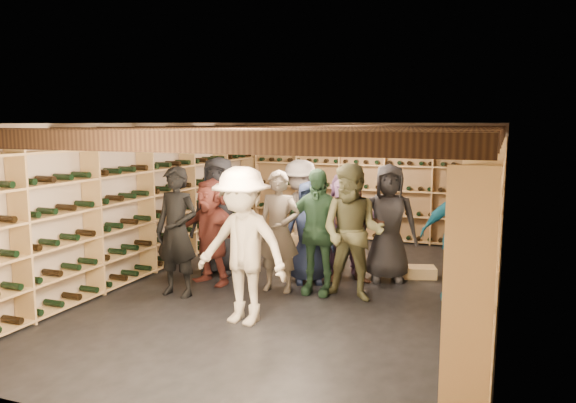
% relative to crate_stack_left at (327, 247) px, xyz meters
% --- Properties ---
extents(ground, '(8.00, 8.00, 0.00)m').
position_rel_crate_stack_left_xyz_m(ground, '(-0.00, -1.40, -0.34)').
color(ground, black).
rests_on(ground, ground).
extents(walls, '(5.52, 8.02, 2.40)m').
position_rel_crate_stack_left_xyz_m(walls, '(-0.00, -1.40, 0.86)').
color(walls, '#C6B19A').
rests_on(walls, ground).
extents(ceiling, '(5.50, 8.00, 0.01)m').
position_rel_crate_stack_left_xyz_m(ceiling, '(-0.00, -1.40, 2.06)').
color(ceiling, beige).
rests_on(ceiling, walls).
extents(ceiling_joists, '(5.40, 7.12, 0.18)m').
position_rel_crate_stack_left_xyz_m(ceiling_joists, '(-0.00, -1.40, 1.92)').
color(ceiling_joists, black).
rests_on(ceiling_joists, ground).
extents(wine_rack_left, '(0.32, 7.50, 2.15)m').
position_rel_crate_stack_left_xyz_m(wine_rack_left, '(-2.57, -1.40, 0.74)').
color(wine_rack_left, tan).
rests_on(wine_rack_left, ground).
extents(wine_rack_right, '(0.32, 7.50, 2.15)m').
position_rel_crate_stack_left_xyz_m(wine_rack_right, '(2.57, -1.40, 0.74)').
color(wine_rack_right, tan).
rests_on(wine_rack_right, ground).
extents(wine_rack_back, '(4.70, 0.30, 2.15)m').
position_rel_crate_stack_left_xyz_m(wine_rack_back, '(-0.00, 2.43, 0.73)').
color(wine_rack_back, tan).
rests_on(wine_rack_back, ground).
extents(crate_stack_left, '(0.54, 0.40, 0.68)m').
position_rel_crate_stack_left_xyz_m(crate_stack_left, '(0.00, 0.00, 0.00)').
color(crate_stack_left, tan).
rests_on(crate_stack_left, ground).
extents(crate_stack_right, '(0.55, 0.42, 0.51)m').
position_rel_crate_stack_left_xyz_m(crate_stack_right, '(-0.66, -0.10, -0.08)').
color(crate_stack_right, tan).
rests_on(crate_stack_right, ground).
extents(crate_loose, '(0.58, 0.47, 0.17)m').
position_rel_crate_stack_left_xyz_m(crate_loose, '(1.55, -0.10, -0.25)').
color(crate_loose, tan).
rests_on(crate_loose, ground).
extents(person_0, '(0.98, 0.69, 1.88)m').
position_rel_crate_stack_left_xyz_m(person_0, '(-1.47, -1.02, 0.60)').
color(person_0, black).
rests_on(person_0, ground).
extents(person_1, '(0.69, 0.47, 1.82)m').
position_rel_crate_stack_left_xyz_m(person_1, '(-1.47, -2.26, 0.57)').
color(person_1, black).
rests_on(person_1, ground).
extents(person_2, '(0.94, 0.75, 1.86)m').
position_rel_crate_stack_left_xyz_m(person_2, '(0.85, -1.56, 0.59)').
color(person_2, brown).
rests_on(person_2, ground).
extents(person_3, '(1.30, 0.85, 1.90)m').
position_rel_crate_stack_left_xyz_m(person_3, '(-0.14, -2.91, 0.61)').
color(person_3, beige).
rests_on(person_3, ground).
extents(person_4, '(1.04, 0.50, 1.73)m').
position_rel_crate_stack_left_xyz_m(person_4, '(2.18, -1.01, 0.52)').
color(person_4, '#176587').
rests_on(person_4, ground).
extents(person_5, '(1.55, 0.90, 1.59)m').
position_rel_crate_stack_left_xyz_m(person_5, '(-1.33, -1.55, 0.46)').
color(person_5, brown).
rests_on(person_5, ground).
extents(person_6, '(0.89, 0.75, 1.54)m').
position_rel_crate_stack_left_xyz_m(person_6, '(0.03, -0.99, 0.43)').
color(person_6, '#1C2749').
rests_on(person_6, ground).
extents(person_7, '(0.65, 0.44, 1.74)m').
position_rel_crate_stack_left_xyz_m(person_7, '(-0.23, -1.54, 0.53)').
color(person_7, gray).
rests_on(person_7, ground).
extents(person_8, '(1.03, 0.92, 1.73)m').
position_rel_crate_stack_left_xyz_m(person_8, '(0.70, -0.79, 0.53)').
color(person_8, '#47291D').
rests_on(person_8, ground).
extents(person_9, '(1.33, 1.07, 1.79)m').
position_rel_crate_stack_left_xyz_m(person_9, '(-0.44, -0.10, 0.56)').
color(person_9, '#ACA49E').
rests_on(person_9, ground).
extents(person_10, '(1.05, 0.45, 1.78)m').
position_rel_crate_stack_left_xyz_m(person_10, '(0.31, -1.46, 0.55)').
color(person_10, '#2C5338').
rests_on(person_10, ground).
extents(person_11, '(1.60, 0.91, 1.64)m').
position_rel_crate_stack_left_xyz_m(person_11, '(0.38, -0.34, 0.48)').
color(person_11, '#885F91').
rests_on(person_11, ground).
extents(person_12, '(1.00, 0.79, 1.79)m').
position_rel_crate_stack_left_xyz_m(person_12, '(1.11, -0.42, 0.56)').
color(person_12, '#37373D').
rests_on(person_12, ground).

